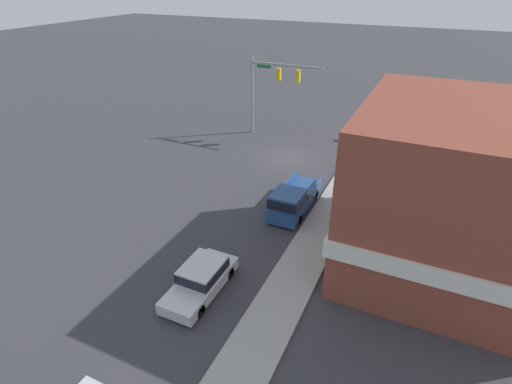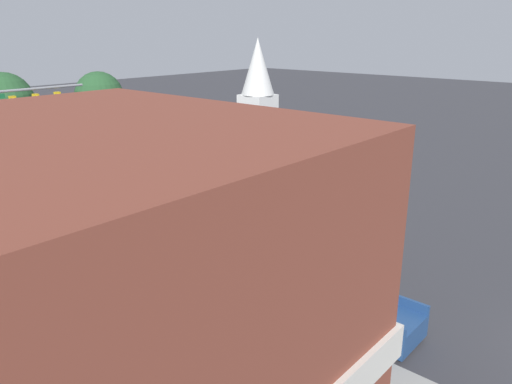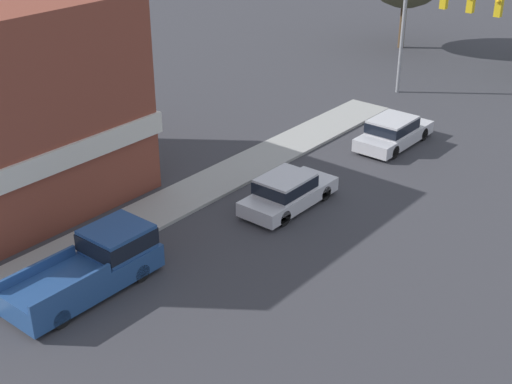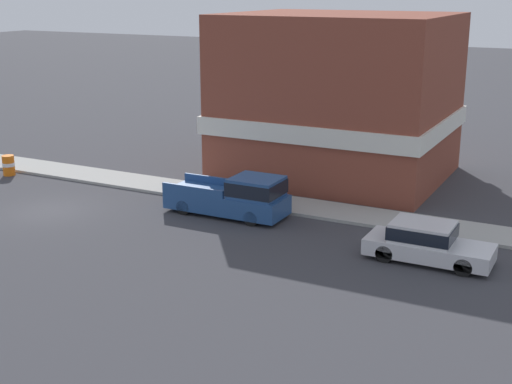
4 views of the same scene
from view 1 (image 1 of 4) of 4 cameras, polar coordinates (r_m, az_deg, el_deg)
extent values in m
plane|color=#38383D|center=(34.21, 4.62, 4.85)|extent=(200.00, 200.00, 0.00)
cube|color=#9E9E99|center=(32.87, 13.96, 3.13)|extent=(2.40, 60.00, 0.14)
cylinder|color=gray|center=(38.85, -0.54, 13.59)|extent=(0.22, 0.22, 7.23)
cylinder|color=gray|center=(36.86, 4.37, 17.64)|extent=(6.68, 0.18, 0.18)
cube|color=gold|center=(37.29, 3.25, 16.45)|extent=(0.36, 0.36, 1.05)
sphere|color=green|center=(37.40, 3.38, 16.98)|extent=(0.22, 0.22, 0.22)
cube|color=gold|center=(36.67, 6.00, 16.12)|extent=(0.36, 0.36, 1.05)
sphere|color=green|center=(36.79, 6.14, 16.66)|extent=(0.22, 0.22, 0.22)
cube|color=#196B38|center=(37.71, 1.17, 17.52)|extent=(1.40, 0.04, 0.30)
cylinder|color=black|center=(19.22, -8.08, -16.50)|extent=(0.22, 0.66, 0.66)
cylinder|color=black|center=(19.97, -12.25, -14.86)|extent=(0.22, 0.66, 0.66)
cylinder|color=black|center=(21.00, -3.84, -11.51)|extent=(0.22, 0.66, 0.66)
cylinder|color=black|center=(21.69, -7.76, -10.23)|extent=(0.22, 0.66, 0.66)
cube|color=silver|center=(20.32, -7.94, -12.86)|extent=(1.88, 4.65, 0.60)
cube|color=silver|center=(20.07, -7.64, -11.00)|extent=(1.73, 2.23, 0.70)
cube|color=black|center=(20.07, -7.64, -11.00)|extent=(1.75, 2.32, 0.49)
cylinder|color=black|center=(25.21, 6.14, -3.89)|extent=(0.22, 0.66, 0.66)
cylinder|color=black|center=(25.71, 2.44, -3.01)|extent=(0.22, 0.66, 0.66)
cylinder|color=black|center=(28.03, 8.48, -0.41)|extent=(0.22, 0.66, 0.66)
cylinder|color=black|center=(28.48, 5.11, 0.32)|extent=(0.22, 0.66, 0.66)
cube|color=navy|center=(26.69, 5.62, -1.15)|extent=(1.98, 5.52, 0.85)
cube|color=navy|center=(25.02, 4.53, -1.03)|extent=(1.88, 2.10, 0.87)
cube|color=black|center=(25.02, 4.53, -1.03)|extent=(1.90, 2.18, 0.61)
cube|color=navy|center=(27.16, 8.39, 0.69)|extent=(0.12, 3.12, 0.35)
cube|color=navy|center=(27.66, 4.72, 1.47)|extent=(0.12, 3.12, 0.35)
cylinder|color=orange|center=(38.82, 13.53, 8.01)|extent=(0.64, 0.64, 1.09)
cylinder|color=white|center=(38.80, 13.54, 8.08)|extent=(0.66, 0.66, 0.20)
cube|color=brown|center=(22.35, 26.13, 0.14)|extent=(9.46, 11.20, 8.54)
cube|color=silver|center=(22.91, 25.47, -2.53)|extent=(9.76, 11.50, 0.90)
camera|label=2|loc=(31.20, 40.01, 16.30)|focal=35.00mm
camera|label=3|loc=(41.89, -12.63, 28.46)|focal=50.00mm
camera|label=4|loc=(34.73, -54.60, 10.58)|focal=50.00mm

